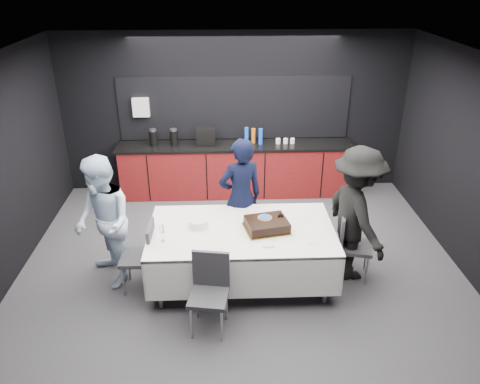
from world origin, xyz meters
The scene contains 18 objects.
ground centered at (0.00, 0.00, 0.00)m, with size 6.00×6.00×0.00m, color #424247.
room_shell centered at (0.00, 0.00, 1.86)m, with size 6.04×5.04×2.82m.
kitchenette centered at (-0.02, 2.22, 0.54)m, with size 4.10×0.64×2.05m.
party_table centered at (0.00, -0.40, 0.64)m, with size 2.32×1.32×0.78m.
cake_assembly centered at (0.31, -0.42, 0.85)m, with size 0.62×0.54×0.17m.
plate_stack centered at (-0.54, -0.32, 0.83)m, with size 0.24×0.24×0.10m, color white.
loose_plate_near centered at (-0.34, -0.80, 0.78)m, with size 0.22×0.22×0.01m, color white.
loose_plate_right_a centered at (0.81, -0.19, 0.78)m, with size 0.19×0.19×0.01m, color white.
loose_plate_right_b centered at (0.83, -0.71, 0.78)m, with size 0.19×0.19×0.01m, color white.
loose_plate_far centered at (0.16, -0.02, 0.78)m, with size 0.21×0.21×0.01m, color white.
fork_pile centered at (0.30, -0.80, 0.79)m, with size 0.14×0.09×0.02m, color white.
champagne_flute centered at (-0.96, -0.64, 0.94)m, with size 0.06×0.06×0.22m.
chair_left centered at (-1.23, -0.50, 0.53)m, with size 0.43×0.43×0.92m.
chair_right centered at (1.41, -0.34, 0.53)m, with size 0.50×0.50×0.92m.
chair_near centered at (-0.39, -1.22, 0.53)m, with size 0.48×0.48×0.92m.
person_center centered at (0.02, 0.30, 0.86)m, with size 0.63×0.41×1.73m, color black.
person_left centered at (-1.72, -0.32, 0.87)m, with size 0.84×0.66×1.73m, color silver.
person_right centered at (1.46, -0.31, 0.90)m, with size 1.17×0.67×1.81m, color black.
Camera 1 is at (-0.23, -5.44, 3.79)m, focal length 35.00 mm.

